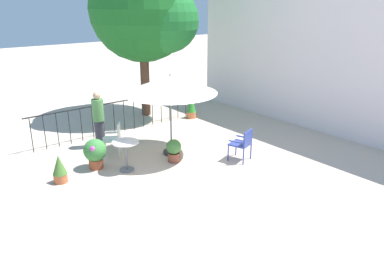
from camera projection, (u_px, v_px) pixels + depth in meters
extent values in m
plane|color=beige|center=(185.00, 167.00, 9.27)|extent=(60.00, 60.00, 0.00)
cube|color=white|center=(313.00, 56.00, 11.57)|extent=(9.71, 0.30, 4.64)
cube|color=black|center=(118.00, 102.00, 11.41)|extent=(0.03, 5.67, 0.03)
cylinder|color=black|center=(31.00, 135.00, 9.99)|extent=(0.02, 0.02, 1.00)
cylinder|color=black|center=(45.00, 133.00, 10.20)|extent=(0.02, 0.02, 1.00)
cylinder|color=black|center=(57.00, 130.00, 10.41)|extent=(0.02, 0.02, 1.00)
cylinder|color=black|center=(70.00, 127.00, 10.63)|extent=(0.02, 0.02, 1.00)
cylinder|color=black|center=(81.00, 125.00, 10.84)|extent=(0.02, 0.02, 1.00)
cylinder|color=black|center=(93.00, 123.00, 11.05)|extent=(0.02, 0.02, 1.00)
cylinder|color=black|center=(104.00, 120.00, 11.26)|extent=(0.02, 0.02, 1.00)
cylinder|color=black|center=(114.00, 118.00, 11.47)|extent=(0.02, 0.02, 1.00)
cylinder|color=black|center=(124.00, 116.00, 11.68)|extent=(0.02, 0.02, 1.00)
cylinder|color=black|center=(134.00, 114.00, 11.89)|extent=(0.02, 0.02, 1.00)
cylinder|color=black|center=(143.00, 112.00, 12.10)|extent=(0.02, 0.02, 1.00)
cylinder|color=black|center=(152.00, 110.00, 12.31)|extent=(0.02, 0.02, 1.00)
cylinder|color=black|center=(161.00, 108.00, 12.53)|extent=(0.02, 0.02, 1.00)
cylinder|color=black|center=(170.00, 107.00, 12.74)|extent=(0.02, 0.02, 1.00)
cylinder|color=black|center=(178.00, 105.00, 12.95)|extent=(0.02, 0.02, 1.00)
cylinder|color=black|center=(186.00, 103.00, 13.16)|extent=(0.02, 0.02, 1.00)
cylinder|color=brown|center=(145.00, 81.00, 13.19)|extent=(0.32, 0.32, 2.47)
sphere|color=#1A6222|center=(142.00, 8.00, 12.38)|extent=(3.57, 3.57, 3.57)
sphere|color=#1F6E2C|center=(166.00, 20.00, 12.06)|extent=(2.14, 2.14, 2.14)
sphere|color=#24611D|center=(144.00, 3.00, 13.17)|extent=(1.96, 1.96, 1.96)
cylinder|color=#2D2D2D|center=(172.00, 152.00, 10.07)|extent=(0.44, 0.44, 0.08)
cylinder|color=slate|center=(171.00, 116.00, 9.74)|extent=(0.04, 0.04, 2.14)
cone|color=beige|center=(170.00, 84.00, 9.46)|extent=(2.45, 2.45, 0.44)
sphere|color=slate|center=(170.00, 75.00, 9.38)|extent=(0.06, 0.06, 0.06)
cylinder|color=white|center=(125.00, 142.00, 8.85)|extent=(0.65, 0.65, 0.02)
cylinder|color=slate|center=(126.00, 157.00, 8.97)|extent=(0.06, 0.06, 0.72)
cylinder|color=slate|center=(127.00, 169.00, 9.09)|extent=(0.35, 0.35, 0.03)
cube|color=#324193|center=(240.00, 144.00, 9.54)|extent=(0.59, 0.59, 0.04)
cube|color=#324193|center=(248.00, 138.00, 9.36)|extent=(0.17, 0.44, 0.38)
cube|color=#324193|center=(244.00, 137.00, 9.67)|extent=(0.42, 0.16, 0.03)
cube|color=#324193|center=(236.00, 142.00, 9.33)|extent=(0.42, 0.16, 0.03)
cylinder|color=#324193|center=(236.00, 148.00, 9.90)|extent=(0.04, 0.04, 0.42)
cylinder|color=#324193|center=(228.00, 153.00, 9.56)|extent=(0.04, 0.04, 0.42)
cylinder|color=#324193|center=(251.00, 151.00, 9.67)|extent=(0.04, 0.04, 0.42)
cylinder|color=#324193|center=(243.00, 157.00, 9.33)|extent=(0.04, 0.04, 0.42)
cube|color=white|center=(112.00, 139.00, 9.81)|extent=(0.61, 0.62, 0.04)
cube|color=white|center=(119.00, 131.00, 9.75)|extent=(0.37, 0.26, 0.43)
cube|color=white|center=(112.00, 133.00, 9.96)|extent=(0.25, 0.36, 0.03)
cube|color=white|center=(110.00, 138.00, 9.58)|extent=(0.25, 0.36, 0.03)
cylinder|color=white|center=(105.00, 145.00, 10.06)|extent=(0.04, 0.04, 0.44)
cylinder|color=white|center=(104.00, 151.00, 9.67)|extent=(0.04, 0.04, 0.44)
cylinder|color=white|center=(121.00, 145.00, 10.10)|extent=(0.04, 0.04, 0.44)
cylinder|color=white|center=(119.00, 150.00, 9.71)|extent=(0.04, 0.04, 0.44)
cylinder|color=brown|center=(174.00, 157.00, 9.55)|extent=(0.32, 0.32, 0.24)
cylinder|color=#382819|center=(174.00, 153.00, 9.52)|extent=(0.28, 0.28, 0.02)
sphere|color=#447C39|center=(174.00, 147.00, 9.46)|extent=(0.39, 0.39, 0.39)
cylinder|color=#B45D38|center=(61.00, 178.00, 8.45)|extent=(0.31, 0.31, 0.21)
cylinder|color=#382819|center=(60.00, 174.00, 8.42)|extent=(0.27, 0.27, 0.02)
cone|color=#47742F|center=(59.00, 165.00, 8.34)|extent=(0.32, 0.32, 0.46)
cylinder|color=#98482C|center=(96.00, 164.00, 9.17)|extent=(0.35, 0.35, 0.24)
cylinder|color=#382819|center=(96.00, 160.00, 9.13)|extent=(0.31, 0.31, 0.02)
sphere|color=#387C38|center=(95.00, 150.00, 9.05)|extent=(0.56, 0.56, 0.56)
sphere|color=#BE45A6|center=(93.00, 149.00, 8.81)|extent=(0.14, 0.14, 0.14)
sphere|color=#BE45A6|center=(101.00, 148.00, 9.09)|extent=(0.12, 0.12, 0.12)
sphere|color=#BE45A6|center=(89.00, 150.00, 8.92)|extent=(0.12, 0.12, 0.12)
cylinder|color=#CD6E41|center=(191.00, 115.00, 13.16)|extent=(0.35, 0.35, 0.23)
cylinder|color=#382819|center=(191.00, 112.00, 13.12)|extent=(0.31, 0.31, 0.02)
cone|color=#2E8B2D|center=(191.00, 103.00, 13.02)|extent=(0.33, 0.33, 0.62)
cylinder|color=#33333D|center=(100.00, 134.00, 10.45)|extent=(0.26, 0.26, 0.78)
cylinder|color=#4E8848|center=(98.00, 110.00, 10.22)|extent=(0.39, 0.39, 0.62)
sphere|color=tan|center=(97.00, 95.00, 10.09)|extent=(0.21, 0.21, 0.21)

